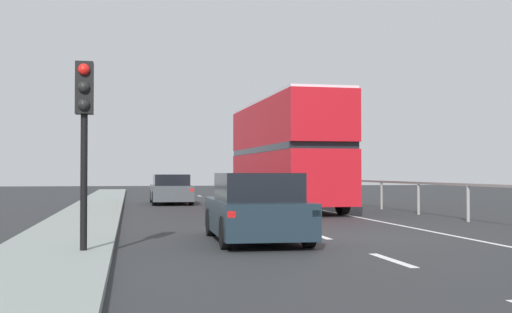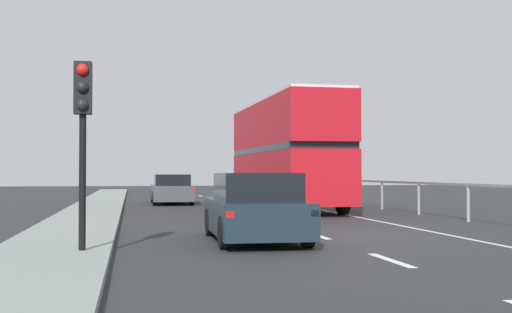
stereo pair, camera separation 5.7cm
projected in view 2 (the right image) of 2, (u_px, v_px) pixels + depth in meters
The scene contains 8 objects.
ground_plane at pixel (322, 239), 15.24m from camera, with size 75.58×120.00×0.10m, color #292A2C.
near_sidewalk_kerb at pixel (65, 239), 14.21m from camera, with size 2.08×80.00×0.14m, color gray.
lane_paint_markings at pixel (311, 214), 23.81m from camera, with size 3.21×46.00×0.01m.
bridge_side_railing at pixel (399, 187), 25.14m from camera, with size 0.10×42.00×1.15m.
double_decker_bus_red at pixel (286, 151), 27.02m from camera, with size 2.67×10.76×4.37m.
hatchback_car_near at pixel (255, 209), 14.29m from camera, with size 1.90×4.20×1.47m.
traffic_signal_pole at pixel (83, 109), 11.51m from camera, with size 0.30×0.42×3.24m.
sedan_car_ahead at pixel (171, 190), 31.45m from camera, with size 1.85×4.52×1.39m.
Camera 2 is at (-4.29, -14.75, 1.48)m, focal length 46.91 mm.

